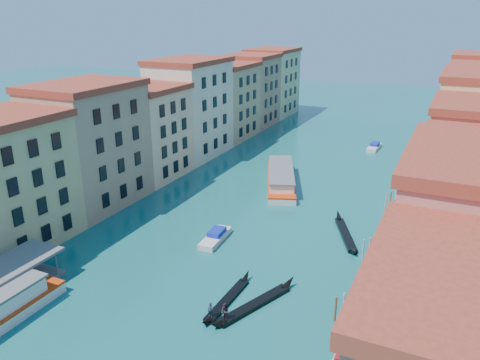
{
  "coord_description": "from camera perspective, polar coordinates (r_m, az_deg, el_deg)",
  "views": [
    {
      "loc": [
        26.97,
        -15.92,
        30.11
      ],
      "look_at": [
        -0.31,
        41.88,
        7.16
      ],
      "focal_mm": 35.0,
      "sensor_mm": 36.0,
      "label": 1
    }
  ],
  "objects": [
    {
      "name": "gondola_fore",
      "position": [
        53.18,
        -1.57,
        -14.24
      ],
      "size": [
        1.25,
        11.45,
        2.28
      ],
      "rotation": [
        0.0,
        0.0,
        -0.02
      ],
      "color": "black",
      "rests_on": "ground"
    },
    {
      "name": "left_bank_palazzos",
      "position": [
        98.58,
        -7.94,
        7.62
      ],
      "size": [
        12.8,
        128.4,
        21.0
      ],
      "color": "beige",
      "rests_on": "ground"
    },
    {
      "name": "restaurant_awnings",
      "position": [
        47.68,
        15.53,
        -15.75
      ],
      "size": [
        3.2,
        44.55,
        3.12
      ],
      "color": "maroon",
      "rests_on": "ground"
    },
    {
      "name": "right_bank_palazzos",
      "position": [
        83.5,
        26.57,
        3.52
      ],
      "size": [
        12.8,
        128.4,
        21.0
      ],
      "color": "#AD5C40",
      "rests_on": "ground"
    },
    {
      "name": "motorboat_mid",
      "position": [
        65.96,
        -2.98,
        -6.9
      ],
      "size": [
        2.65,
        7.06,
        1.43
      ],
      "rotation": [
        0.0,
        0.0,
        0.07
      ],
      "color": "silver",
      "rests_on": "ground"
    },
    {
      "name": "mooring_poles_right",
      "position": [
        53.78,
        13.22,
        -13.24
      ],
      "size": [
        1.44,
        54.24,
        3.2
      ],
      "color": "brown",
      "rests_on": "ground"
    },
    {
      "name": "gondola_far",
      "position": [
        68.95,
        12.7,
        -6.31
      ],
      "size": [
        6.47,
        12.69,
        1.91
      ],
      "rotation": [
        0.0,
        0.0,
        0.42
      ],
      "color": "black",
      "rests_on": "ground"
    },
    {
      "name": "motorboat_far",
      "position": [
        113.99,
        16.06,
        3.94
      ],
      "size": [
        2.44,
        6.91,
        1.41
      ],
      "rotation": [
        0.0,
        0.0,
        -0.04
      ],
      "color": "silver",
      "rests_on": "ground"
    },
    {
      "name": "gondola_right",
      "position": [
        52.16,
        1.57,
        -14.84
      ],
      "size": [
        5.86,
        12.62,
        2.64
      ],
      "rotation": [
        0.0,
        0.0,
        -0.38
      ],
      "color": "black",
      "rests_on": "ground"
    },
    {
      "name": "quay",
      "position": [
        86.31,
        20.38,
        -1.61
      ],
      "size": [
        4.0,
        140.0,
        1.0
      ],
      "primitive_type": "cube",
      "color": "gray",
      "rests_on": "ground"
    },
    {
      "name": "vaporetto_far",
      "position": [
        86.75,
        5.02,
        0.33
      ],
      "size": [
        11.97,
        20.89,
        3.07
      ],
      "rotation": [
        0.0,
        0.0,
        0.38
      ],
      "color": "silver",
      "rests_on": "ground"
    }
  ]
}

